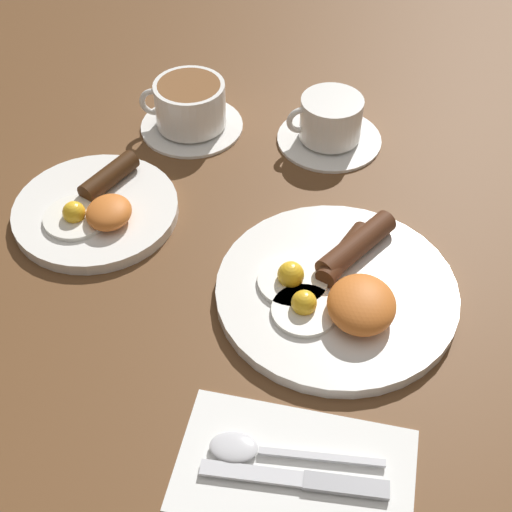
# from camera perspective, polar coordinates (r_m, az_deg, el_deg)

# --- Properties ---
(ground_plane) EXTENTS (3.00, 3.00, 0.00)m
(ground_plane) POSITION_cam_1_polar(r_m,az_deg,el_deg) (0.80, 6.39, -3.21)
(ground_plane) COLOR brown
(breakfast_plate_near) EXTENTS (0.27, 0.27, 0.05)m
(breakfast_plate_near) POSITION_cam_1_polar(r_m,az_deg,el_deg) (0.79, 6.59, -2.66)
(breakfast_plate_near) COLOR white
(breakfast_plate_near) RESTS_ON ground_plane
(breakfast_plate_far) EXTENTS (0.20, 0.20, 0.04)m
(breakfast_plate_far) POSITION_cam_1_polar(r_m,az_deg,el_deg) (0.90, -12.62, 3.72)
(breakfast_plate_far) COLOR white
(breakfast_plate_far) RESTS_ON ground_plane
(teacup_near) EXTENTS (0.14, 0.14, 0.07)m
(teacup_near) POSITION_cam_1_polar(r_m,az_deg,el_deg) (0.99, 5.93, 10.50)
(teacup_near) COLOR white
(teacup_near) RESTS_ON ground_plane
(teacup_far) EXTENTS (0.14, 0.14, 0.07)m
(teacup_far) POSITION_cam_1_polar(r_m,az_deg,el_deg) (1.01, -5.31, 11.70)
(teacup_far) COLOR white
(teacup_far) RESTS_ON ground_plane
(napkin) EXTENTS (0.14, 0.23, 0.01)m
(napkin) POSITION_cam_1_polar(r_m,az_deg,el_deg) (0.68, 3.14, -16.65)
(napkin) COLOR white
(napkin) RESTS_ON ground_plane
(knife) EXTENTS (0.02, 0.17, 0.01)m
(knife) POSITION_cam_1_polar(r_m,az_deg,el_deg) (0.67, 3.94, -17.47)
(knife) COLOR silver
(knife) RESTS_ON napkin
(spoon) EXTENTS (0.03, 0.16, 0.01)m
(spoon) POSITION_cam_1_polar(r_m,az_deg,el_deg) (0.68, -0.26, -15.21)
(spoon) COLOR silver
(spoon) RESTS_ON napkin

